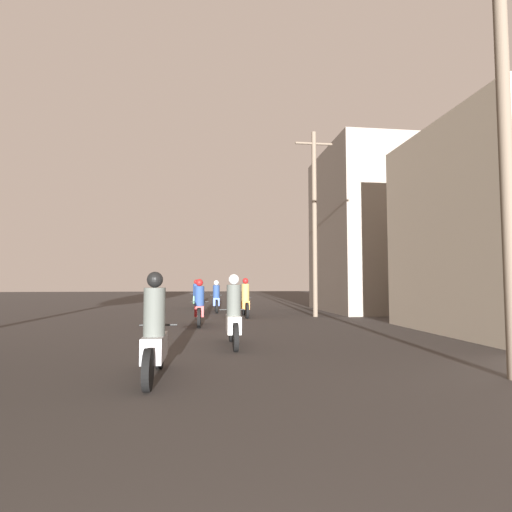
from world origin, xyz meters
The scene contains 9 objects.
motorcycle_silver centered at (-0.69, 6.66, 0.63)m, with size 0.60×1.96×1.60m.
motorcycle_white centered at (0.70, 9.54, 0.64)m, with size 0.60×2.01×1.62m.
motorcycle_red centered at (-0.13, 13.80, 0.61)m, with size 0.60×1.92×1.54m.
motorcycle_orange centered at (1.71, 16.93, 0.64)m, with size 0.60×2.10×1.60m.
motorcycle_blue centered at (0.59, 19.64, 0.61)m, with size 0.60×2.08×1.52m.
motorcycle_green centered at (-0.42, 22.39, 0.64)m, with size 0.60×1.98×1.57m.
building_right_far centered at (8.44, 19.40, 4.00)m, with size 5.07×6.17×7.99m.
utility_pole_near centered at (4.64, 5.96, 3.43)m, with size 1.60×0.20×6.54m.
utility_pole_far centered at (4.61, 16.66, 4.08)m, with size 1.60×0.20×7.82m.
Camera 1 is at (0.06, 0.46, 1.46)m, focal length 28.00 mm.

